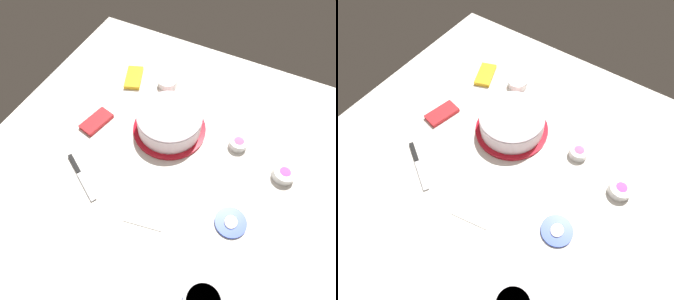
% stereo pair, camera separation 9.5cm
% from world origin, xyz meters
% --- Properties ---
extents(ground_plane, '(1.54, 1.54, 0.00)m').
position_xyz_m(ground_plane, '(0.00, 0.00, 0.00)').
color(ground_plane, silver).
extents(frosted_cake, '(0.32, 0.32, 0.11)m').
position_xyz_m(frosted_cake, '(-0.18, -0.08, 0.05)').
color(frosted_cake, red).
rests_on(frosted_cake, ground_plane).
extents(frosting_tub_lid, '(0.12, 0.12, 0.02)m').
position_xyz_m(frosting_tub_lid, '(0.10, 0.31, 0.01)').
color(frosting_tub_lid, '#233DAD').
rests_on(frosting_tub_lid, ground_plane).
extents(spreading_knife, '(0.14, 0.21, 0.01)m').
position_xyz_m(spreading_knife, '(0.17, -0.31, 0.01)').
color(spreading_knife, silver).
rests_on(spreading_knife, ground_plane).
extents(sprinkle_bowl_blue, '(0.09, 0.09, 0.04)m').
position_xyz_m(sprinkle_bowl_blue, '(-0.42, -0.21, 0.02)').
color(sprinkle_bowl_blue, white).
rests_on(sprinkle_bowl_blue, ground_plane).
extents(sprinkle_bowl_pink, '(0.08, 0.08, 0.04)m').
position_xyz_m(sprinkle_bowl_pink, '(-0.24, 0.22, 0.02)').
color(sprinkle_bowl_pink, white).
rests_on(sprinkle_bowl_pink, ground_plane).
extents(sprinkle_bowl_rainbow, '(0.09, 0.09, 0.04)m').
position_xyz_m(sprinkle_bowl_rainbow, '(-0.18, 0.43, 0.02)').
color(sprinkle_bowl_rainbow, white).
rests_on(sprinkle_bowl_rainbow, ground_plane).
extents(candy_box_lower, '(0.16, 0.12, 0.02)m').
position_xyz_m(candy_box_lower, '(-0.38, -0.38, 0.01)').
color(candy_box_lower, yellow).
rests_on(candy_box_lower, ground_plane).
extents(candy_box_upper, '(0.16, 0.10, 0.02)m').
position_xyz_m(candy_box_upper, '(-0.07, -0.39, 0.01)').
color(candy_box_upper, red).
rests_on(candy_box_upper, ground_plane).
extents(paper_napkin, '(0.17, 0.17, 0.01)m').
position_xyz_m(paper_napkin, '(0.18, 0.01, 0.00)').
color(paper_napkin, white).
rests_on(paper_napkin, ground_plane).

